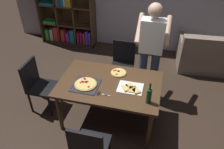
{
  "coord_description": "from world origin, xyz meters",
  "views": [
    {
      "loc": [
        0.67,
        -2.49,
        2.8
      ],
      "look_at": [
        0.0,
        0.15,
        0.8
      ],
      "focal_mm": 35.58,
      "sensor_mm": 36.0,
      "label": 1
    }
  ],
  "objects_px": {
    "wine_bottle": "(149,95)",
    "kitchen_scissors": "(101,94)",
    "chair_far_side": "(123,62)",
    "pepperoni_pizza_on_tray": "(86,84)",
    "couch": "(219,57)",
    "person_serving_pizza": "(151,48)",
    "second_pizza_plain": "(119,73)",
    "dining_table": "(110,87)",
    "bookshelf": "(65,9)",
    "chair_near_camera": "(89,147)",
    "chair_left_end": "(37,83)"
  },
  "relations": [
    {
      "from": "bookshelf",
      "to": "second_pizza_plain",
      "type": "bearing_deg",
      "value": -49.22
    },
    {
      "from": "chair_left_end",
      "to": "kitchen_scissors",
      "type": "relative_size",
      "value": 4.61
    },
    {
      "from": "dining_table",
      "to": "kitchen_scissors",
      "type": "bearing_deg",
      "value": -100.16
    },
    {
      "from": "chair_left_end",
      "to": "wine_bottle",
      "type": "xyz_separation_m",
      "value": [
        1.84,
        -0.27,
        0.36
      ]
    },
    {
      "from": "pepperoni_pizza_on_tray",
      "to": "kitchen_scissors",
      "type": "height_order",
      "value": "pepperoni_pizza_on_tray"
    },
    {
      "from": "chair_near_camera",
      "to": "chair_left_end",
      "type": "height_order",
      "value": "same"
    },
    {
      "from": "dining_table",
      "to": "bookshelf",
      "type": "relative_size",
      "value": 0.77
    },
    {
      "from": "wine_bottle",
      "to": "chair_far_side",
      "type": "bearing_deg",
      "value": 115.85
    },
    {
      "from": "couch",
      "to": "wine_bottle",
      "type": "bearing_deg",
      "value": -119.93
    },
    {
      "from": "chair_near_camera",
      "to": "wine_bottle",
      "type": "height_order",
      "value": "wine_bottle"
    },
    {
      "from": "bookshelf",
      "to": "person_serving_pizza",
      "type": "bearing_deg",
      "value": -35.9
    },
    {
      "from": "bookshelf",
      "to": "wine_bottle",
      "type": "xyz_separation_m",
      "value": [
        2.35,
        -2.65,
        -0.03
      ]
    },
    {
      "from": "bookshelf",
      "to": "kitchen_scissors",
      "type": "relative_size",
      "value": 9.98
    },
    {
      "from": "second_pizza_plain",
      "to": "wine_bottle",
      "type": "bearing_deg",
      "value": -45.9
    },
    {
      "from": "second_pizza_plain",
      "to": "chair_near_camera",
      "type": "bearing_deg",
      "value": -93.44
    },
    {
      "from": "person_serving_pizza",
      "to": "kitchen_scissors",
      "type": "distance_m",
      "value": 1.19
    },
    {
      "from": "chair_near_camera",
      "to": "pepperoni_pizza_on_tray",
      "type": "distance_m",
      "value": 0.93
    },
    {
      "from": "couch",
      "to": "kitchen_scissors",
      "type": "bearing_deg",
      "value": -130.84
    },
    {
      "from": "chair_near_camera",
      "to": "bookshelf",
      "type": "height_order",
      "value": "bookshelf"
    },
    {
      "from": "couch",
      "to": "person_serving_pizza",
      "type": "height_order",
      "value": "person_serving_pizza"
    },
    {
      "from": "dining_table",
      "to": "bookshelf",
      "type": "height_order",
      "value": "bookshelf"
    },
    {
      "from": "chair_left_end",
      "to": "kitchen_scissors",
      "type": "xyz_separation_m",
      "value": [
        1.19,
        -0.27,
        0.24
      ]
    },
    {
      "from": "person_serving_pizza",
      "to": "second_pizza_plain",
      "type": "height_order",
      "value": "person_serving_pizza"
    },
    {
      "from": "bookshelf",
      "to": "wine_bottle",
      "type": "relative_size",
      "value": 6.17
    },
    {
      "from": "person_serving_pizza",
      "to": "pepperoni_pizza_on_tray",
      "type": "distance_m",
      "value": 1.24
    },
    {
      "from": "wine_bottle",
      "to": "kitchen_scissors",
      "type": "height_order",
      "value": "wine_bottle"
    },
    {
      "from": "wine_bottle",
      "to": "bookshelf",
      "type": "bearing_deg",
      "value": 131.49
    },
    {
      "from": "chair_near_camera",
      "to": "chair_left_end",
      "type": "distance_m",
      "value": 1.58
    },
    {
      "from": "chair_near_camera",
      "to": "kitchen_scissors",
      "type": "xyz_separation_m",
      "value": [
        -0.05,
        0.7,
        0.24
      ]
    },
    {
      "from": "couch",
      "to": "wine_bottle",
      "type": "relative_size",
      "value": 5.54
    },
    {
      "from": "couch",
      "to": "bookshelf",
      "type": "bearing_deg",
      "value": 173.83
    },
    {
      "from": "bookshelf",
      "to": "wine_bottle",
      "type": "height_order",
      "value": "bookshelf"
    },
    {
      "from": "chair_near_camera",
      "to": "second_pizza_plain",
      "type": "distance_m",
      "value": 1.27
    },
    {
      "from": "chair_far_side",
      "to": "bookshelf",
      "type": "bearing_deg",
      "value": 141.07
    },
    {
      "from": "bookshelf",
      "to": "kitchen_scissors",
      "type": "bearing_deg",
      "value": -57.44
    },
    {
      "from": "couch",
      "to": "second_pizza_plain",
      "type": "relative_size",
      "value": 7.14
    },
    {
      "from": "couch",
      "to": "kitchen_scissors",
      "type": "height_order",
      "value": "couch"
    },
    {
      "from": "chair_far_side",
      "to": "pepperoni_pizza_on_tray",
      "type": "bearing_deg",
      "value": -106.31
    },
    {
      "from": "pepperoni_pizza_on_tray",
      "to": "couch",
      "type": "bearing_deg",
      "value": 43.61
    },
    {
      "from": "couch",
      "to": "dining_table",
      "type": "bearing_deg",
      "value": -133.78
    },
    {
      "from": "chair_near_camera",
      "to": "person_serving_pizza",
      "type": "height_order",
      "value": "person_serving_pizza"
    },
    {
      "from": "chair_far_side",
      "to": "person_serving_pizza",
      "type": "height_order",
      "value": "person_serving_pizza"
    },
    {
      "from": "chair_far_side",
      "to": "person_serving_pizza",
      "type": "bearing_deg",
      "value": -23.5
    },
    {
      "from": "chair_far_side",
      "to": "couch",
      "type": "bearing_deg",
      "value": 28.03
    },
    {
      "from": "person_serving_pizza",
      "to": "pepperoni_pizza_on_tray",
      "type": "height_order",
      "value": "person_serving_pizza"
    },
    {
      "from": "chair_left_end",
      "to": "kitchen_scissors",
      "type": "height_order",
      "value": "chair_left_end"
    },
    {
      "from": "chair_left_end",
      "to": "bookshelf",
      "type": "bearing_deg",
      "value": 101.93
    },
    {
      "from": "chair_near_camera",
      "to": "dining_table",
      "type": "bearing_deg",
      "value": 90.0
    },
    {
      "from": "chair_far_side",
      "to": "pepperoni_pizza_on_tray",
      "type": "xyz_separation_m",
      "value": [
        -0.32,
        -1.11,
        0.25
      ]
    },
    {
      "from": "kitchen_scissors",
      "to": "chair_far_side",
      "type": "bearing_deg",
      "value": 87.76
    }
  ]
}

